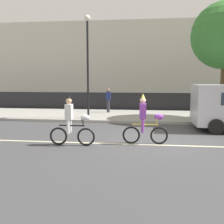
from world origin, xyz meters
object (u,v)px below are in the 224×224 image
parade_cyclist_purple (146,122)px  pedestrian_onlooker (108,100)px  street_lamp_post (88,52)px  parade_cyclist_zebra (72,123)px

parade_cyclist_purple → pedestrian_onlooker: size_ratio=1.19×
street_lamp_post → pedestrian_onlooker: 4.11m
parade_cyclist_zebra → pedestrian_onlooker: bearing=88.6°
parade_cyclist_purple → parade_cyclist_zebra: bearing=-169.0°
parade_cyclist_purple → pedestrian_onlooker: 8.26m
street_lamp_post → pedestrian_onlooker: bearing=73.2°
parade_cyclist_zebra → pedestrian_onlooker: 8.40m
parade_cyclist_purple → street_lamp_post: size_ratio=0.33×
parade_cyclist_zebra → pedestrian_onlooker: parade_cyclist_zebra is taller
parade_cyclist_zebra → street_lamp_post: size_ratio=0.33×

